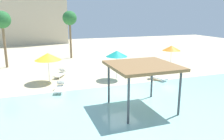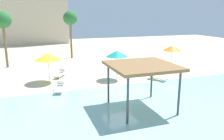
{
  "view_description": "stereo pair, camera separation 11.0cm",
  "coord_description": "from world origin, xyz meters",
  "px_view_note": "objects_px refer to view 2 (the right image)",
  "views": [
    {
      "loc": [
        -6.4,
        -15.79,
        5.96
      ],
      "look_at": [
        0.0,
        2.0,
        1.3
      ],
      "focal_mm": 36.48,
      "sensor_mm": 36.0,
      "label": 1
    },
    {
      "loc": [
        -6.3,
        -15.83,
        5.96
      ],
      "look_at": [
        0.0,
        2.0,
        1.3
      ],
      "focal_mm": 36.48,
      "sensor_mm": 36.0,
      "label": 2
    }
  ],
  "objects_px": {
    "shade_pavilion": "(142,67)",
    "lounge_chair_0": "(61,73)",
    "beach_umbrella_yellow_1": "(48,57)",
    "beach_umbrella_orange_2": "(172,48)",
    "lounge_chair_1": "(157,76)",
    "palm_tree_0": "(70,19)",
    "lounge_chair_3": "(60,87)",
    "beach_umbrella_teal_3": "(117,54)",
    "palm_tree_1": "(3,21)"
  },
  "relations": [
    {
      "from": "shade_pavilion",
      "to": "lounge_chair_0",
      "type": "relative_size",
      "value": 2.05
    },
    {
      "from": "beach_umbrella_yellow_1",
      "to": "beach_umbrella_orange_2",
      "type": "height_order",
      "value": "beach_umbrella_orange_2"
    },
    {
      "from": "lounge_chair_1",
      "to": "palm_tree_0",
      "type": "bearing_deg",
      "value": -176.75
    },
    {
      "from": "beach_umbrella_yellow_1",
      "to": "beach_umbrella_orange_2",
      "type": "bearing_deg",
      "value": 1.39
    },
    {
      "from": "beach_umbrella_yellow_1",
      "to": "lounge_chair_3",
      "type": "xyz_separation_m",
      "value": [
        0.55,
        -2.96,
        -1.99
      ]
    },
    {
      "from": "lounge_chair_0",
      "to": "beach_umbrella_teal_3",
      "type": "bearing_deg",
      "value": 90.77
    },
    {
      "from": "beach_umbrella_yellow_1",
      "to": "beach_umbrella_orange_2",
      "type": "distance_m",
      "value": 12.94
    },
    {
      "from": "beach_umbrella_yellow_1",
      "to": "lounge_chair_3",
      "type": "height_order",
      "value": "beach_umbrella_yellow_1"
    },
    {
      "from": "beach_umbrella_teal_3",
      "to": "lounge_chair_1",
      "type": "relative_size",
      "value": 1.36
    },
    {
      "from": "beach_umbrella_orange_2",
      "to": "lounge_chair_0",
      "type": "height_order",
      "value": "beach_umbrella_orange_2"
    },
    {
      "from": "shade_pavilion",
      "to": "beach_umbrella_orange_2",
      "type": "xyz_separation_m",
      "value": [
        7.88,
        8.51,
        -0.37
      ]
    },
    {
      "from": "beach_umbrella_yellow_1",
      "to": "palm_tree_1",
      "type": "relative_size",
      "value": 0.42
    },
    {
      "from": "shade_pavilion",
      "to": "beach_umbrella_yellow_1",
      "type": "relative_size",
      "value": 1.51
    },
    {
      "from": "lounge_chair_1",
      "to": "palm_tree_1",
      "type": "distance_m",
      "value": 17.67
    },
    {
      "from": "palm_tree_0",
      "to": "palm_tree_1",
      "type": "bearing_deg",
      "value": -157.52
    },
    {
      "from": "shade_pavilion",
      "to": "lounge_chair_1",
      "type": "distance_m",
      "value": 7.45
    },
    {
      "from": "shade_pavilion",
      "to": "lounge_chair_3",
      "type": "relative_size",
      "value": 2.01
    },
    {
      "from": "lounge_chair_0",
      "to": "palm_tree_1",
      "type": "relative_size",
      "value": 0.31
    },
    {
      "from": "beach_umbrella_orange_2",
      "to": "palm_tree_0",
      "type": "bearing_deg",
      "value": 130.62
    },
    {
      "from": "lounge_chair_1",
      "to": "lounge_chair_3",
      "type": "relative_size",
      "value": 1.0
    },
    {
      "from": "lounge_chair_0",
      "to": "lounge_chair_1",
      "type": "bearing_deg",
      "value": 92.22
    },
    {
      "from": "lounge_chair_1",
      "to": "palm_tree_0",
      "type": "xyz_separation_m",
      "value": [
        -5.57,
        13.57,
        4.96
      ]
    },
    {
      "from": "beach_umbrella_orange_2",
      "to": "beach_umbrella_teal_3",
      "type": "bearing_deg",
      "value": -168.03
    },
    {
      "from": "shade_pavilion",
      "to": "lounge_chair_0",
      "type": "distance_m",
      "value": 10.69
    },
    {
      "from": "shade_pavilion",
      "to": "lounge_chair_0",
      "type": "bearing_deg",
      "value": 111.98
    },
    {
      "from": "shade_pavilion",
      "to": "beach_umbrella_orange_2",
      "type": "bearing_deg",
      "value": 47.19
    },
    {
      "from": "shade_pavilion",
      "to": "palm_tree_1",
      "type": "bearing_deg",
      "value": 120.06
    },
    {
      "from": "shade_pavilion",
      "to": "palm_tree_0",
      "type": "relative_size",
      "value": 0.62
    },
    {
      "from": "lounge_chair_3",
      "to": "palm_tree_1",
      "type": "height_order",
      "value": "palm_tree_1"
    },
    {
      "from": "palm_tree_0",
      "to": "beach_umbrella_teal_3",
      "type": "bearing_deg",
      "value": -79.74
    },
    {
      "from": "lounge_chair_1",
      "to": "lounge_chair_3",
      "type": "xyz_separation_m",
      "value": [
        -8.88,
        -0.28,
        0.0
      ]
    },
    {
      "from": "lounge_chair_0",
      "to": "shade_pavilion",
      "type": "bearing_deg",
      "value": 50.75
    },
    {
      "from": "beach_umbrella_orange_2",
      "to": "lounge_chair_3",
      "type": "bearing_deg",
      "value": -165.19
    },
    {
      "from": "lounge_chair_0",
      "to": "lounge_chair_3",
      "type": "xyz_separation_m",
      "value": [
        -0.6,
        -4.41,
        0.0
      ]
    },
    {
      "from": "lounge_chair_0",
      "to": "palm_tree_0",
      "type": "distance_m",
      "value": 10.99
    },
    {
      "from": "shade_pavilion",
      "to": "palm_tree_0",
      "type": "xyz_separation_m",
      "value": [
        -1.18,
        19.08,
        2.53
      ]
    },
    {
      "from": "lounge_chair_3",
      "to": "palm_tree_0",
      "type": "relative_size",
      "value": 0.31
    },
    {
      "from": "shade_pavilion",
      "to": "beach_umbrella_orange_2",
      "type": "height_order",
      "value": "shade_pavilion"
    },
    {
      "from": "beach_umbrella_yellow_1",
      "to": "beach_umbrella_teal_3",
      "type": "height_order",
      "value": "beach_umbrella_teal_3"
    },
    {
      "from": "beach_umbrella_orange_2",
      "to": "palm_tree_0",
      "type": "relative_size",
      "value": 0.42
    },
    {
      "from": "beach_umbrella_yellow_1",
      "to": "beach_umbrella_orange_2",
      "type": "relative_size",
      "value": 0.99
    },
    {
      "from": "lounge_chair_0",
      "to": "palm_tree_1",
      "type": "distance_m",
      "value": 9.44
    },
    {
      "from": "beach_umbrella_orange_2",
      "to": "beach_umbrella_yellow_1",
      "type": "bearing_deg",
      "value": -178.61
    },
    {
      "from": "beach_umbrella_orange_2",
      "to": "palm_tree_0",
      "type": "height_order",
      "value": "palm_tree_0"
    },
    {
      "from": "palm_tree_0",
      "to": "shade_pavilion",
      "type": "bearing_deg",
      "value": -86.45
    },
    {
      "from": "beach_umbrella_yellow_1",
      "to": "beach_umbrella_teal_3",
      "type": "relative_size",
      "value": 0.98
    },
    {
      "from": "lounge_chair_3",
      "to": "palm_tree_0",
      "type": "distance_m",
      "value": 15.07
    },
    {
      "from": "shade_pavilion",
      "to": "beach_umbrella_orange_2",
      "type": "distance_m",
      "value": 11.61
    },
    {
      "from": "shade_pavilion",
      "to": "beach_umbrella_yellow_1",
      "type": "xyz_separation_m",
      "value": [
        -5.05,
        8.2,
        -0.43
      ]
    },
    {
      "from": "beach_umbrella_teal_3",
      "to": "beach_umbrella_yellow_1",
      "type": "bearing_deg",
      "value": 169.26
    }
  ]
}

